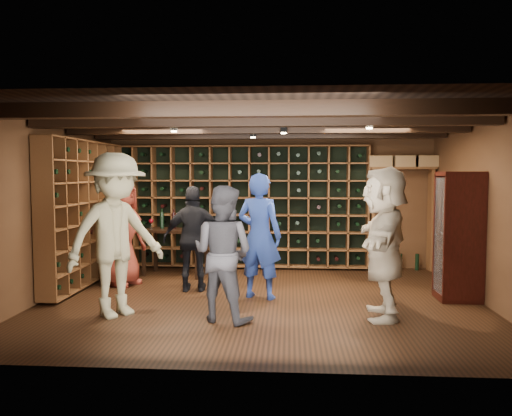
# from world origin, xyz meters

# --- Properties ---
(ground) EXTENTS (6.00, 6.00, 0.00)m
(ground) POSITION_xyz_m (0.00, 0.00, 0.00)
(ground) COLOR black
(ground) RESTS_ON ground
(room_shell) EXTENTS (6.00, 6.00, 6.00)m
(room_shell) POSITION_xyz_m (0.00, 0.05, 2.42)
(room_shell) COLOR #50301B
(room_shell) RESTS_ON ground
(wine_rack_back) EXTENTS (4.65, 0.30, 2.20)m
(wine_rack_back) POSITION_xyz_m (-0.52, 2.33, 1.15)
(wine_rack_back) COLOR brown
(wine_rack_back) RESTS_ON ground
(wine_rack_left) EXTENTS (0.30, 2.65, 2.20)m
(wine_rack_left) POSITION_xyz_m (-2.83, 0.82, 1.15)
(wine_rack_left) COLOR brown
(wine_rack_left) RESTS_ON ground
(crate_shelf) EXTENTS (1.20, 0.32, 2.07)m
(crate_shelf) POSITION_xyz_m (2.41, 2.32, 1.57)
(crate_shelf) COLOR brown
(crate_shelf) RESTS_ON ground
(display_cabinet) EXTENTS (0.55, 0.50, 1.75)m
(display_cabinet) POSITION_xyz_m (2.71, 0.20, 0.86)
(display_cabinet) COLOR black
(display_cabinet) RESTS_ON ground
(man_blue_shirt) EXTENTS (0.74, 0.60, 1.76)m
(man_blue_shirt) POSITION_xyz_m (-0.03, 0.12, 0.88)
(man_blue_shirt) COLOR navy
(man_blue_shirt) RESTS_ON ground
(man_grey_suit) EXTENTS (0.95, 0.86, 1.61)m
(man_grey_suit) POSITION_xyz_m (-0.40, -0.97, 0.81)
(man_grey_suit) COLOR black
(man_grey_suit) RESTS_ON ground
(guest_red_floral) EXTENTS (0.81, 0.95, 1.64)m
(guest_red_floral) POSITION_xyz_m (-2.22, 0.80, 0.82)
(guest_red_floral) COLOR maroon
(guest_red_floral) RESTS_ON ground
(guest_woman_black) EXTENTS (0.95, 0.47, 1.57)m
(guest_woman_black) POSITION_xyz_m (-1.03, 0.47, 0.78)
(guest_woman_black) COLOR black
(guest_woman_black) RESTS_ON ground
(guest_khaki) EXTENTS (1.40, 1.47, 2.01)m
(guest_khaki) POSITION_xyz_m (-1.74, -0.87, 1.00)
(guest_khaki) COLOR gray
(guest_khaki) RESTS_ON ground
(guest_beige) EXTENTS (0.76, 1.76, 1.84)m
(guest_beige) POSITION_xyz_m (1.53, -0.71, 0.92)
(guest_beige) COLOR tan
(guest_beige) RESTS_ON ground
(tasting_table) EXTENTS (1.14, 0.73, 1.08)m
(tasting_table) POSITION_xyz_m (-1.58, 1.59, 0.72)
(tasting_table) COLOR black
(tasting_table) RESTS_ON ground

